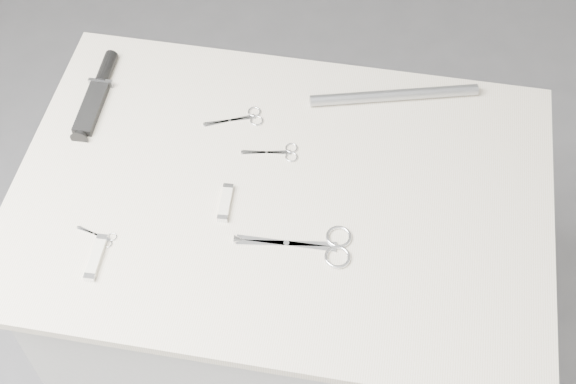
% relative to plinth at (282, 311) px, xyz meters
% --- Properties ---
extents(plinth, '(0.90, 0.60, 0.90)m').
position_rel_plinth_xyz_m(plinth, '(0.00, 0.00, 0.00)').
color(plinth, beige).
rests_on(plinth, ground).
extents(display_board, '(1.00, 0.70, 0.02)m').
position_rel_plinth_xyz_m(display_board, '(0.00, 0.00, 0.46)').
color(display_board, beige).
rests_on(display_board, plinth).
extents(large_shears, '(0.21, 0.09, 0.01)m').
position_rel_plinth_xyz_m(large_shears, '(0.09, -0.11, 0.47)').
color(large_shears, silver).
rests_on(large_shears, display_board).
extents(embroidery_scissors_a, '(0.12, 0.07, 0.00)m').
position_rel_plinth_xyz_m(embroidery_scissors_a, '(-0.10, 0.16, 0.47)').
color(embroidery_scissors_a, silver).
rests_on(embroidery_scissors_a, display_board).
extents(embroidery_scissors_b, '(0.11, 0.05, 0.00)m').
position_rel_plinth_xyz_m(embroidery_scissors_b, '(-0.02, 0.09, 0.47)').
color(embroidery_scissors_b, silver).
rests_on(embroidery_scissors_b, display_board).
extents(tiny_scissors, '(0.08, 0.04, 0.00)m').
position_rel_plinth_xyz_m(tiny_scissors, '(-0.30, -0.16, 0.47)').
color(tiny_scissors, silver).
rests_on(tiny_scissors, display_board).
extents(sheathed_knife, '(0.05, 0.22, 0.03)m').
position_rel_plinth_xyz_m(sheathed_knife, '(-0.41, 0.18, 0.48)').
color(sheathed_knife, black).
rests_on(sheathed_knife, display_board).
extents(pocket_knife_a, '(0.02, 0.09, 0.01)m').
position_rel_plinth_xyz_m(pocket_knife_a, '(-0.29, -0.20, 0.48)').
color(pocket_knife_a, silver).
rests_on(pocket_knife_a, display_board).
extents(pocket_knife_b, '(0.02, 0.08, 0.01)m').
position_rel_plinth_xyz_m(pocket_knife_b, '(-0.09, -0.05, 0.48)').
color(pocket_knife_b, silver).
rests_on(pocket_knife_b, display_board).
extents(metal_rail, '(0.34, 0.11, 0.02)m').
position_rel_plinth_xyz_m(metal_rail, '(0.18, 0.27, 0.48)').
color(metal_rail, '#94969C').
rests_on(metal_rail, display_board).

